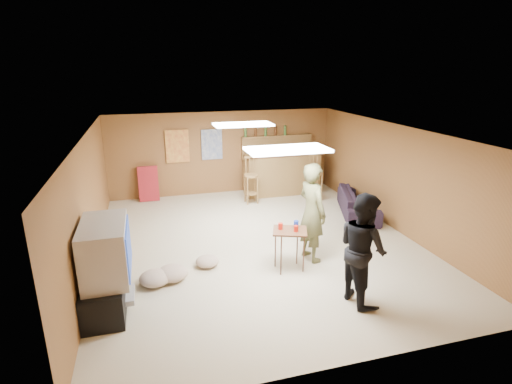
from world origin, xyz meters
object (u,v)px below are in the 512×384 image
object	(u,v)px
bar_counter	(282,174)
person_black	(363,248)
person_olive	(312,212)
sofa	(358,203)
tv_body	(105,250)
tray_table	(289,250)

from	to	relation	value
bar_counter	person_black	bearing A→B (deg)	-96.59
person_olive	sofa	distance (m)	2.75
bar_counter	tv_body	bearing A→B (deg)	-133.00
person_black	tray_table	xyz separation A→B (m)	(-0.68, 1.15, -0.47)
person_black	sofa	bearing A→B (deg)	-34.56
tv_body	sofa	world-z (taller)	tv_body
tv_body	tray_table	xyz separation A→B (m)	(2.86, 0.36, -0.54)
person_olive	tray_table	size ratio (longest dim) A/B	2.45
person_olive	tray_table	bearing A→B (deg)	104.41
bar_counter	sofa	xyz separation A→B (m)	(1.20, -2.00, -0.28)
tray_table	person_olive	bearing A→B (deg)	28.58
bar_counter	person_black	world-z (taller)	person_black
tv_body	sofa	xyz separation A→B (m)	(5.35, 2.45, -0.63)
tray_table	person_black	bearing A→B (deg)	-59.34
tray_table	tv_body	bearing A→B (deg)	-172.84
tv_body	person_olive	distance (m)	3.43
person_black	person_olive	bearing A→B (deg)	1.46
bar_counter	person_olive	xyz separation A→B (m)	(-0.78, -3.81, 0.34)
tv_body	sofa	distance (m)	5.92
sofa	person_black	bearing A→B (deg)	170.64
bar_counter	person_olive	size ratio (longest dim) A/B	1.13
sofa	person_olive	bearing A→B (deg)	152.23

